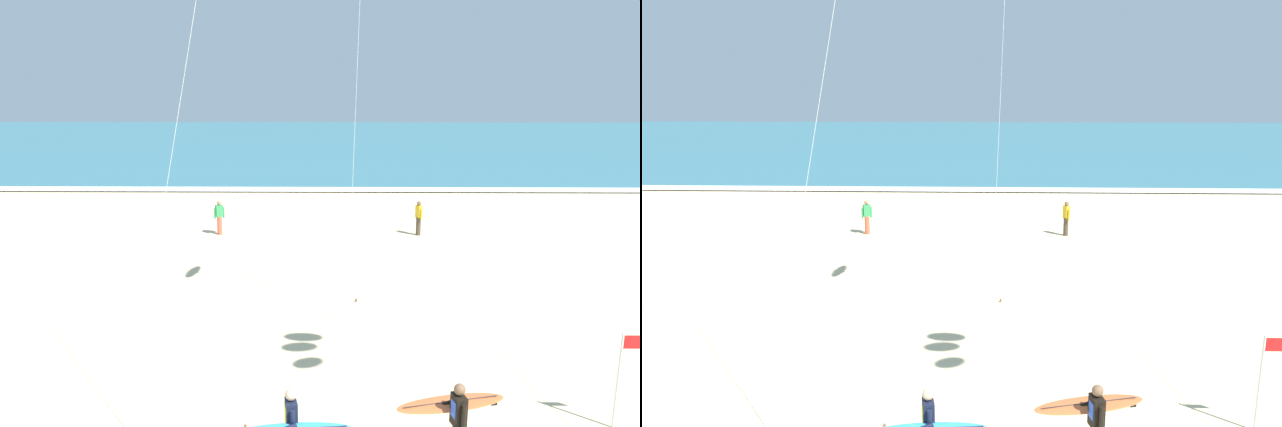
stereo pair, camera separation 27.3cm
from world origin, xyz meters
TOP-DOWN VIEW (x-y plane):
  - ocean_water at (0.00, 59.93)m, footprint 160.00×60.00m
  - shoreline_foam at (0.00, 30.23)m, footprint 160.00×1.62m
  - surfer_trailing at (2.71, 2.23)m, footprint 2.19×1.12m
  - bystander_green_top at (-4.61, 19.10)m, footprint 0.45×0.31m
  - bystander_yellow_top at (4.52, 19.10)m, footprint 0.30×0.46m
  - lifeguard_flag at (6.32, 3.44)m, footprint 0.45×0.05m

SIDE VIEW (x-z plane):
  - ocean_water at x=0.00m, z-range 0.00..0.08m
  - shoreline_foam at x=0.00m, z-range 0.08..0.09m
  - bystander_green_top at x=-4.61m, z-range 0.02..1.61m
  - bystander_yellow_top at x=4.52m, z-range 0.02..1.61m
  - surfer_trailing at x=2.71m, z-range 0.20..1.90m
  - lifeguard_flag at x=6.32m, z-range 0.22..2.32m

